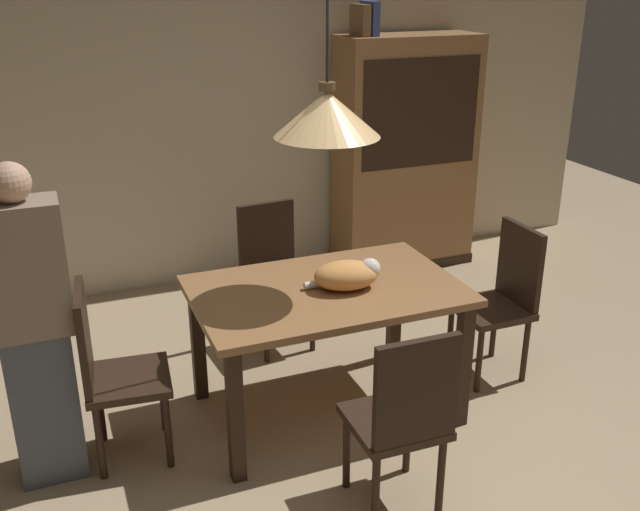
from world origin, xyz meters
TOP-DOWN VIEW (x-y plane):
  - ground at (0.00, 0.00)m, footprint 10.00×10.00m
  - back_wall at (0.00, 2.65)m, footprint 6.40×0.10m
  - dining_table at (-0.07, 0.54)m, footprint 1.40×0.90m
  - chair_left_side at (-1.20, 0.54)m, footprint 0.44×0.44m
  - chair_near_front at (-0.07, -0.34)m, footprint 0.41×0.41m
  - chair_far_back at (-0.08, 1.41)m, footprint 0.44×0.44m
  - chair_right_side at (1.05, 0.54)m, footprint 0.40×0.40m
  - cat_sleeping at (0.03, 0.49)m, footprint 0.40×0.28m
  - pendant_lamp at (-0.07, 0.54)m, footprint 0.52×0.52m
  - hutch_bookcase at (1.34, 2.32)m, footprint 1.12×0.45m
  - book_brown_thick at (0.92, 2.32)m, footprint 0.06×0.24m
  - book_blue_wide at (0.99, 2.32)m, footprint 0.06×0.24m
  - person_standing at (-1.51, 0.52)m, footprint 0.36×0.22m

SIDE VIEW (x-z plane):
  - ground at x=0.00m, z-range 0.00..0.00m
  - chair_left_side at x=-1.20m, z-range 0.05..0.98m
  - chair_near_front at x=-0.07m, z-range 0.05..0.98m
  - chair_far_back at x=-0.08m, z-range 0.05..0.98m
  - chair_right_side at x=1.05m, z-range 0.05..0.98m
  - dining_table at x=-0.07m, z-range 0.27..1.02m
  - person_standing at x=-1.51m, z-range 0.00..1.57m
  - cat_sleeping at x=0.03m, z-range 0.75..0.90m
  - hutch_bookcase at x=1.34m, z-range -0.04..1.81m
  - back_wall at x=0.00m, z-range 0.00..2.90m
  - pendant_lamp at x=-0.07m, z-range 1.01..2.31m
  - book_brown_thick at x=0.92m, z-range 1.85..2.07m
  - book_blue_wide at x=0.99m, z-range 1.85..2.09m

